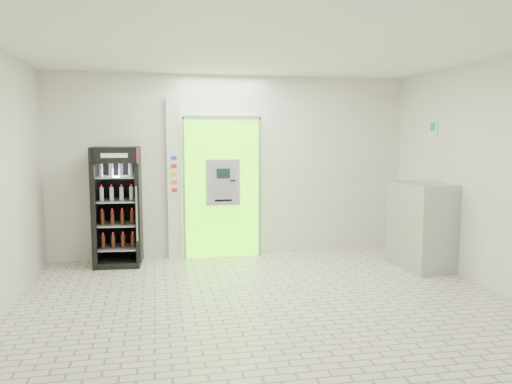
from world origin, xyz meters
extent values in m
plane|color=beige|center=(0.00, 0.00, 0.00)|extent=(6.00, 6.00, 0.00)
plane|color=silver|center=(0.00, 2.50, 1.50)|extent=(6.00, 0.00, 6.00)
plane|color=silver|center=(0.00, -2.50, 1.50)|extent=(6.00, 0.00, 6.00)
plane|color=silver|center=(3.00, 0.00, 1.50)|extent=(0.00, 5.00, 5.00)
plane|color=white|center=(0.00, 0.00, 3.00)|extent=(6.00, 6.00, 0.00)
cube|color=#5BF807|center=(-0.20, 2.43, 1.15)|extent=(1.20, 0.12, 2.30)
cube|color=gray|center=(-0.20, 2.36, 2.30)|extent=(1.28, 0.04, 0.06)
cube|color=gray|center=(-0.83, 2.36, 1.15)|extent=(0.04, 0.04, 2.30)
cube|color=gray|center=(0.43, 2.36, 1.15)|extent=(0.04, 0.04, 2.30)
cube|color=black|center=(-0.10, 2.38, 0.50)|extent=(0.62, 0.01, 0.67)
cube|color=black|center=(-0.54, 2.38, 1.98)|extent=(0.22, 0.01, 0.18)
cube|color=#9C9EA3|center=(-0.20, 2.32, 1.25)|extent=(0.55, 0.12, 0.75)
cube|color=black|center=(-0.20, 2.25, 1.40)|extent=(0.22, 0.01, 0.16)
cube|color=gray|center=(-0.20, 2.25, 1.12)|extent=(0.16, 0.01, 0.12)
cube|color=black|center=(-0.04, 2.25, 1.28)|extent=(0.09, 0.01, 0.02)
cube|color=black|center=(-0.20, 2.25, 0.96)|extent=(0.28, 0.01, 0.03)
cube|color=silver|center=(-0.98, 2.45, 1.30)|extent=(0.22, 0.10, 2.60)
cube|color=#193FB2|center=(-0.98, 2.40, 1.65)|extent=(0.09, 0.01, 0.06)
cube|color=red|center=(-0.98, 2.40, 1.52)|extent=(0.09, 0.01, 0.06)
cube|color=yellow|center=(-0.98, 2.40, 1.39)|extent=(0.09, 0.01, 0.06)
cube|color=orange|center=(-0.98, 2.40, 1.26)|extent=(0.09, 0.01, 0.06)
cube|color=red|center=(-0.98, 2.40, 1.13)|extent=(0.09, 0.01, 0.06)
cube|color=black|center=(-1.86, 2.18, 0.92)|extent=(0.73, 0.67, 1.84)
cube|color=black|center=(-1.86, 2.47, 0.92)|extent=(0.69, 0.10, 1.84)
cube|color=#B0091C|center=(-1.86, 1.87, 1.72)|extent=(0.67, 0.06, 0.22)
cube|color=white|center=(-1.86, 1.86, 1.72)|extent=(0.39, 0.03, 0.06)
cube|color=black|center=(-1.86, 2.18, 0.05)|extent=(0.73, 0.67, 0.09)
cylinder|color=gray|center=(-1.56, 1.84, 0.85)|extent=(0.03, 0.03, 0.83)
cube|color=gray|center=(-1.86, 2.18, 0.28)|extent=(0.62, 0.57, 0.02)
cube|color=gray|center=(-1.86, 2.18, 0.64)|extent=(0.62, 0.57, 0.02)
cube|color=gray|center=(-1.86, 2.18, 1.01)|extent=(0.62, 0.57, 0.02)
cube|color=gray|center=(-1.86, 2.18, 1.38)|extent=(0.62, 0.57, 0.02)
cube|color=#9C9EA3|center=(2.67, 1.06, 0.65)|extent=(0.73, 1.03, 1.30)
cube|color=gray|center=(2.34, 1.06, 0.71)|extent=(0.08, 0.95, 0.01)
cube|color=white|center=(2.99, 1.40, 2.12)|extent=(0.02, 0.22, 0.26)
cube|color=#0B8035|center=(2.98, 1.40, 2.15)|extent=(0.00, 0.14, 0.14)
camera|label=1|loc=(-1.27, -5.73, 2.01)|focal=35.00mm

